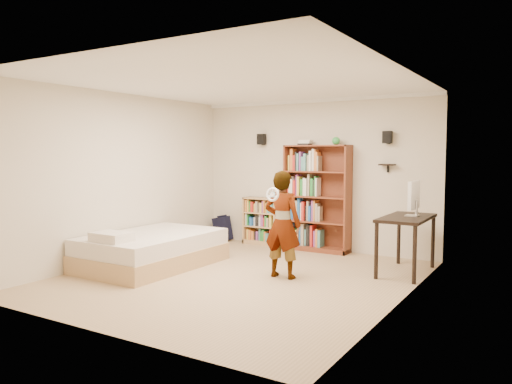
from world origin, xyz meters
TOP-DOWN VIEW (x-y plane):
  - ground at (0.00, 0.00)m, footprint 4.50×5.00m
  - room_shell at (0.00, 0.00)m, footprint 4.52×5.02m
  - crown_molding at (0.00, 0.00)m, footprint 4.50×5.00m
  - speaker_left at (-1.05, 2.40)m, footprint 0.14×0.12m
  - speaker_right at (1.35, 2.40)m, footprint 0.14×0.12m
  - wall_shelf at (1.35, 2.41)m, footprint 0.25×0.16m
  - tall_bookshelf at (0.14, 2.33)m, footprint 1.19×0.35m
  - low_bookshelf at (-1.03, 2.37)m, footprint 0.71×0.27m
  - computer_desk at (1.93, 1.49)m, footprint 0.61×1.22m
  - imac at (1.98, 1.58)m, footprint 0.14×0.52m
  - daybed at (-1.53, -0.09)m, footprint 1.40×2.16m
  - person at (0.52, 0.33)m, footprint 0.56×0.37m
  - wii_wheel at (0.52, 0.05)m, footprint 0.19×0.07m
  - navy_bag at (-1.91, 2.33)m, footprint 0.38×0.26m

SIDE VIEW (x-z plane):
  - ground at x=0.00m, z-range -0.01..0.01m
  - navy_bag at x=-1.91m, z-range 0.00..0.49m
  - daybed at x=-1.53m, z-range 0.00..0.64m
  - computer_desk at x=1.93m, z-range 0.00..0.83m
  - low_bookshelf at x=-1.03m, z-range 0.00..0.89m
  - person at x=0.52m, z-range 0.00..1.50m
  - tall_bookshelf at x=0.14m, z-range 0.00..1.88m
  - imac at x=1.98m, z-range 0.83..1.34m
  - wii_wheel at x=0.52m, z-range 1.09..1.29m
  - wall_shelf at x=1.35m, z-range 1.54..1.56m
  - room_shell at x=0.00m, z-range 0.41..3.12m
  - speaker_left at x=-1.05m, z-range 1.90..2.10m
  - speaker_right at x=1.35m, z-range 1.90..2.10m
  - crown_molding at x=0.00m, z-range 2.64..2.70m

